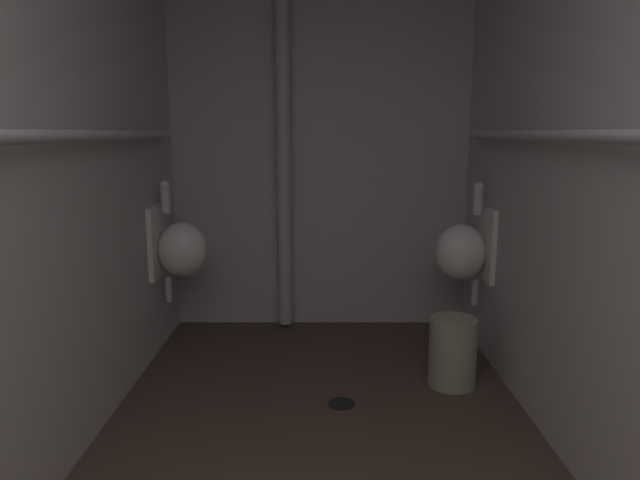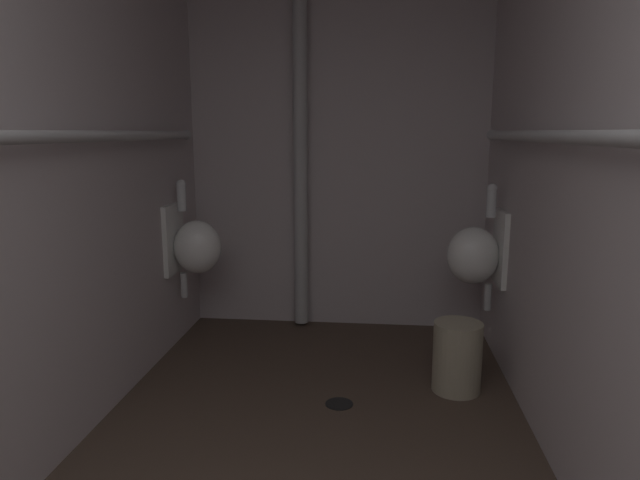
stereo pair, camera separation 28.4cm
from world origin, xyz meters
TOP-DOWN VIEW (x-y plane):
  - wall_left at (-1.04, 1.89)m, footprint 0.06×3.89m
  - wall_right at (1.04, 1.89)m, footprint 0.06×3.89m
  - wall_back at (0.00, 3.80)m, footprint 2.15×0.06m
  - urinal_left_mid at (-0.87, 3.27)m, footprint 0.32×0.30m
  - urinal_right_mid at (0.87, 3.20)m, footprint 0.32×0.30m
  - supply_pipe_left at (-0.95, 1.89)m, footprint 0.06×3.22m
  - supply_pipe_right at (0.95, 1.88)m, footprint 0.06×3.09m
  - standpipe_back_wall at (-0.24, 3.69)m, footprint 0.10×0.10m
  - floor_drain at (0.11, 2.53)m, footprint 0.14×0.14m
  - waste_bin at (0.72, 2.75)m, footprint 0.26×0.26m

SIDE VIEW (x-z plane):
  - floor_drain at x=0.11m, z-range 0.00..0.01m
  - waste_bin at x=0.72m, z-range 0.00..0.38m
  - urinal_left_mid at x=-0.87m, z-range 0.28..1.03m
  - urinal_right_mid at x=0.87m, z-range 0.28..1.03m
  - wall_left at x=-1.04m, z-range 0.00..2.62m
  - wall_right at x=1.04m, z-range 0.00..2.62m
  - wall_back at x=0.00m, z-range 0.00..2.62m
  - standpipe_back_wall at x=-0.24m, z-range 0.02..2.59m
  - supply_pipe_left at x=-0.95m, z-range 1.31..1.37m
  - supply_pipe_right at x=0.95m, z-range 1.31..1.37m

